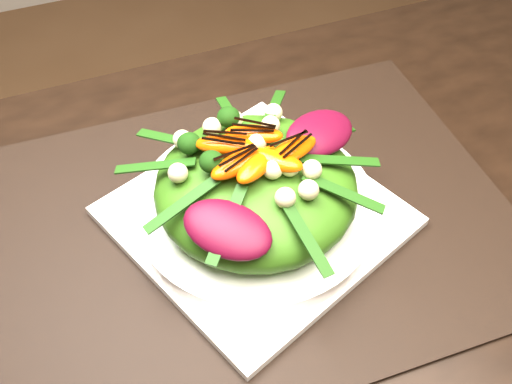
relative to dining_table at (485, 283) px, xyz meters
name	(u,v)px	position (x,y,z in m)	size (l,w,h in m)	color
dining_table	(485,283)	(0.00, 0.00, 0.00)	(1.60, 0.90, 0.75)	black
placemat	(256,220)	(-0.19, 0.14, 0.02)	(0.53, 0.40, 0.00)	black
plate_base	(256,216)	(-0.19, 0.14, 0.03)	(0.25, 0.25, 0.01)	white
salad_bowl	(256,208)	(-0.19, 0.14, 0.04)	(0.24, 0.24, 0.02)	white
lettuce_mound	(256,187)	(-0.19, 0.14, 0.07)	(0.20, 0.20, 0.07)	#356412
radicchio_leaf	(320,133)	(-0.12, 0.16, 0.11)	(0.08, 0.05, 0.02)	#460718
orange_segment	(235,141)	(-0.20, 0.17, 0.11)	(0.06, 0.02, 0.02)	#F74604
broccoli_floret	(176,154)	(-0.26, 0.18, 0.11)	(0.03, 0.03, 0.03)	#183609
macadamia_nut	(298,171)	(-0.16, 0.11, 0.11)	(0.02, 0.02, 0.02)	#C2AE88
balsamic_drizzle	(235,135)	(-0.20, 0.17, 0.12)	(0.04, 0.00, 0.00)	black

